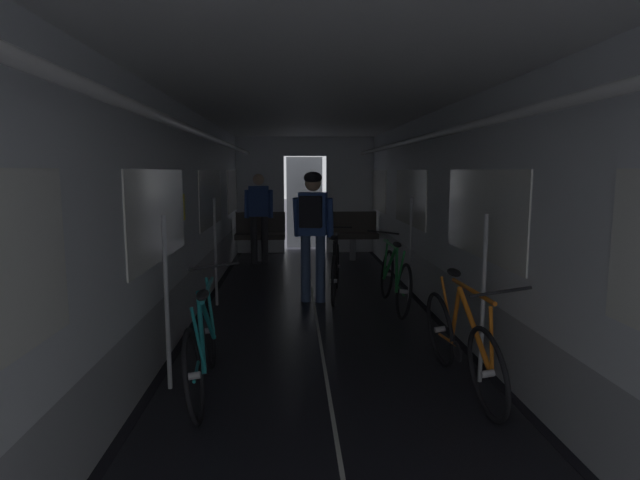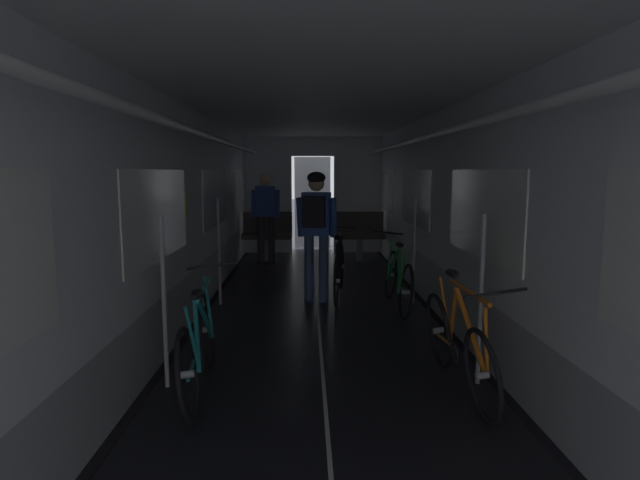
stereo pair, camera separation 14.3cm
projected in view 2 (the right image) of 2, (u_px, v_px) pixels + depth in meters
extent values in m
cube|color=black|center=(184.00, 340.00, 5.31)|extent=(0.08, 11.50, 0.01)
cube|color=black|center=(454.00, 338.00, 5.38)|extent=(0.08, 11.50, 0.01)
cube|color=beige|center=(320.00, 339.00, 5.34)|extent=(0.03, 11.27, 0.00)
cube|color=#9EA0A5|center=(173.00, 312.00, 5.26)|extent=(0.12, 11.50, 0.60)
cube|color=silver|center=(168.00, 192.00, 5.10)|extent=(0.12, 11.50, 1.85)
cube|color=white|center=(159.00, 215.00, 4.56)|extent=(0.02, 1.90, 0.80)
cube|color=white|center=(216.00, 198.00, 7.41)|extent=(0.02, 1.90, 0.80)
cube|color=white|center=(241.00, 191.00, 10.25)|extent=(0.02, 1.90, 0.80)
cube|color=yellow|center=(185.00, 207.00, 5.51)|extent=(0.01, 0.20, 0.28)
cylinder|color=white|center=(201.00, 134.00, 5.03)|extent=(0.07, 11.04, 0.07)
cylinder|color=#B7BABF|center=(164.00, 303.00, 4.08)|extent=(0.04, 0.04, 1.40)
cylinder|color=#B7BABF|center=(219.00, 252.00, 6.65)|extent=(0.04, 0.04, 1.40)
cube|color=#9EA0A5|center=(465.00, 310.00, 5.34)|extent=(0.12, 11.50, 0.60)
cube|color=silver|center=(469.00, 192.00, 5.18)|extent=(0.12, 11.50, 1.85)
cube|color=white|center=(482.00, 214.00, 4.63)|extent=(0.02, 1.90, 0.80)
cube|color=white|center=(415.00, 198.00, 7.48)|extent=(0.02, 1.90, 0.80)
cube|color=white|center=(385.00, 190.00, 10.33)|extent=(0.02, 1.90, 0.80)
cube|color=yellow|center=(456.00, 208.00, 5.44)|extent=(0.01, 0.20, 0.28)
cylinder|color=white|center=(438.00, 134.00, 5.09)|extent=(0.07, 11.04, 0.07)
cylinder|color=#B7BABF|center=(481.00, 301.00, 4.14)|extent=(0.04, 0.04, 1.40)
cylinder|color=#B7BABF|center=(414.00, 251.00, 6.72)|extent=(0.04, 0.04, 1.40)
cube|color=silver|center=(268.00, 195.00, 10.91)|extent=(1.00, 0.12, 2.45)
cube|color=silver|center=(357.00, 195.00, 10.96)|extent=(1.00, 0.12, 2.45)
cube|color=silver|center=(313.00, 146.00, 10.80)|extent=(0.90, 0.12, 0.40)
cube|color=#4C4F54|center=(312.00, 203.00, 11.66)|extent=(0.81, 0.04, 2.05)
cube|color=white|center=(320.00, 91.00, 5.01)|extent=(3.14, 11.62, 0.12)
cylinder|color=gray|center=(267.00, 250.00, 10.00)|extent=(0.12, 0.12, 0.44)
cube|color=#47423D|center=(267.00, 236.00, 9.96)|extent=(0.96, 0.44, 0.10)
cube|color=#47423D|center=(268.00, 222.00, 10.12)|extent=(0.96, 0.08, 0.40)
torus|color=gray|center=(246.00, 212.00, 10.11)|extent=(0.14, 0.14, 0.02)
cylinder|color=gray|center=(360.00, 249.00, 10.04)|extent=(0.12, 0.12, 0.44)
cube|color=#47423D|center=(360.00, 236.00, 10.01)|extent=(0.96, 0.44, 0.10)
cube|color=#47423D|center=(359.00, 222.00, 10.16)|extent=(0.96, 0.08, 0.40)
torus|color=gray|center=(337.00, 212.00, 10.15)|extent=(0.14, 0.14, 0.02)
torus|color=black|center=(406.00, 292.00, 6.00)|extent=(0.12, 0.67, 0.67)
cylinder|color=#B2B2B7|center=(406.00, 292.00, 6.00)|extent=(0.10, 0.05, 0.06)
torus|color=black|center=(391.00, 275.00, 7.01)|extent=(0.12, 0.67, 0.67)
cylinder|color=#B2B2B7|center=(391.00, 275.00, 7.01)|extent=(0.10, 0.05, 0.06)
cylinder|color=#1E8438|center=(393.00, 263.00, 6.67)|extent=(0.11, 0.54, 0.56)
cylinder|color=#1E8438|center=(399.00, 269.00, 6.27)|extent=(0.10, 0.34, 0.55)
cylinder|color=#1E8438|center=(394.00, 245.00, 6.48)|extent=(0.04, 0.82, 0.04)
cylinder|color=#1E8438|center=(403.00, 271.00, 6.04)|extent=(0.08, 0.16, 0.49)
cylinder|color=#1E8438|center=(402.00, 290.00, 6.23)|extent=(0.03, 0.45, 0.07)
cylinder|color=#1E8438|center=(390.00, 258.00, 6.95)|extent=(0.08, 0.09, 0.49)
cylinder|color=black|center=(399.00, 287.00, 6.46)|extent=(0.03, 0.17, 0.17)
ellipsoid|color=black|center=(400.00, 245.00, 6.05)|extent=(0.10, 0.24, 0.07)
cylinder|color=black|center=(387.00, 233.00, 6.92)|extent=(0.44, 0.03, 0.07)
torus|color=black|center=(438.00, 330.00, 4.56)|extent=(0.15, 0.67, 0.67)
cylinder|color=#B2B2B7|center=(438.00, 330.00, 4.56)|extent=(0.10, 0.05, 0.06)
torus|color=black|center=(482.00, 376.00, 3.55)|extent=(0.15, 0.67, 0.67)
cylinder|color=#B2B2B7|center=(482.00, 376.00, 3.55)|extent=(0.10, 0.05, 0.06)
cylinder|color=orange|center=(471.00, 331.00, 3.84)|extent=(0.13, 0.54, 0.56)
cylinder|color=orange|center=(453.00, 316.00, 4.24)|extent=(0.09, 0.34, 0.55)
cylinder|color=orange|center=(469.00, 292.00, 3.96)|extent=(0.07, 0.82, 0.04)
cylinder|color=orange|center=(445.00, 306.00, 4.46)|extent=(0.09, 0.16, 0.49)
cylinder|color=orange|center=(446.00, 341.00, 4.34)|extent=(0.04, 0.45, 0.07)
cylinder|color=orange|center=(486.00, 340.00, 3.55)|extent=(0.09, 0.09, 0.49)
cylinder|color=black|center=(454.00, 353.00, 4.12)|extent=(0.04, 0.17, 0.17)
ellipsoid|color=black|center=(452.00, 273.00, 4.38)|extent=(0.11, 0.24, 0.07)
cylinder|color=black|center=(495.00, 293.00, 3.49)|extent=(0.44, 0.04, 0.08)
torus|color=black|center=(188.00, 374.00, 3.57)|extent=(0.16, 0.68, 0.67)
cylinder|color=#B2B2B7|center=(188.00, 374.00, 3.57)|extent=(0.10, 0.06, 0.06)
torus|color=black|center=(206.00, 330.00, 4.58)|extent=(0.16, 0.68, 0.67)
cylinder|color=#B2B2B7|center=(206.00, 330.00, 4.58)|extent=(0.10, 0.06, 0.06)
cylinder|color=teal|center=(204.00, 316.00, 4.24)|extent=(0.07, 0.54, 0.56)
cylinder|color=teal|center=(197.00, 331.00, 3.84)|extent=(0.12, 0.34, 0.55)
cylinder|color=teal|center=(204.00, 289.00, 4.06)|extent=(0.09, 0.82, 0.04)
cylinder|color=teal|center=(192.00, 338.00, 3.61)|extent=(0.07, 0.17, 0.49)
cylinder|color=teal|center=(192.00, 365.00, 3.80)|extent=(0.06, 0.45, 0.07)
cylinder|color=teal|center=(208.00, 304.00, 4.52)|extent=(0.09, 0.09, 0.49)
cylinder|color=black|center=(197.00, 357.00, 4.02)|extent=(0.04, 0.17, 0.17)
ellipsoid|color=black|center=(197.00, 294.00, 3.63)|extent=(0.11, 0.25, 0.07)
cylinder|color=black|center=(212.00, 266.00, 4.50)|extent=(0.44, 0.05, 0.07)
cylinder|color=#384C75|center=(309.00, 268.00, 6.85)|extent=(0.13, 0.13, 0.90)
cylinder|color=#384C75|center=(324.00, 269.00, 6.81)|extent=(0.13, 0.13, 0.90)
cube|color=#2D4C99|center=(316.00, 214.00, 6.73)|extent=(0.40, 0.29, 0.56)
cylinder|color=#2D4C99|center=(300.00, 217.00, 6.80)|extent=(0.13, 0.21, 0.53)
cylinder|color=#2D4C99|center=(333.00, 218.00, 6.72)|extent=(0.13, 0.21, 0.53)
sphere|color=tan|center=(316.00, 183.00, 6.68)|extent=(0.21, 0.21, 0.21)
ellipsoid|color=black|center=(316.00, 178.00, 6.67)|extent=(0.29, 0.32, 0.16)
cube|color=black|center=(314.00, 212.00, 6.56)|extent=(0.31, 0.21, 0.40)
torus|color=black|center=(337.00, 281.00, 6.60)|extent=(0.12, 0.67, 0.67)
cylinder|color=#B2B2B7|center=(337.00, 281.00, 6.60)|extent=(0.10, 0.06, 0.05)
torus|color=black|center=(341.00, 266.00, 7.60)|extent=(0.12, 0.67, 0.67)
cylinder|color=#B2B2B7|center=(341.00, 266.00, 7.60)|extent=(0.10, 0.06, 0.05)
cylinder|color=black|center=(340.00, 255.00, 7.26)|extent=(0.11, 0.54, 0.56)
cylinder|color=black|center=(338.00, 260.00, 6.86)|extent=(0.08, 0.34, 0.55)
cylinder|color=black|center=(339.00, 238.00, 7.08)|extent=(0.14, 0.82, 0.03)
cylinder|color=black|center=(337.00, 261.00, 6.64)|extent=(0.04, 0.16, 0.49)
cylinder|color=black|center=(338.00, 279.00, 6.82)|extent=(0.08, 0.45, 0.07)
cylinder|color=black|center=(341.00, 251.00, 7.54)|extent=(0.04, 0.09, 0.49)
cylinder|color=black|center=(339.00, 277.00, 7.05)|extent=(0.03, 0.17, 0.17)
ellipsoid|color=black|center=(337.00, 238.00, 6.64)|extent=(0.12, 0.25, 0.06)
cylinder|color=black|center=(341.00, 227.00, 7.52)|extent=(0.44, 0.08, 0.03)
cylinder|color=#2D2D33|center=(271.00, 240.00, 9.67)|extent=(0.13, 0.13, 0.90)
cylinder|color=#2D2D33|center=(261.00, 240.00, 9.67)|extent=(0.13, 0.13, 0.90)
cube|color=#2D4C99|center=(266.00, 201.00, 9.57)|extent=(0.36, 0.22, 0.56)
cylinder|color=#2D4C99|center=(277.00, 204.00, 9.56)|extent=(0.09, 0.20, 0.53)
cylinder|color=#2D4C99|center=(254.00, 204.00, 9.55)|extent=(0.09, 0.20, 0.53)
sphere|color=beige|center=(265.00, 180.00, 9.52)|extent=(0.21, 0.21, 0.21)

